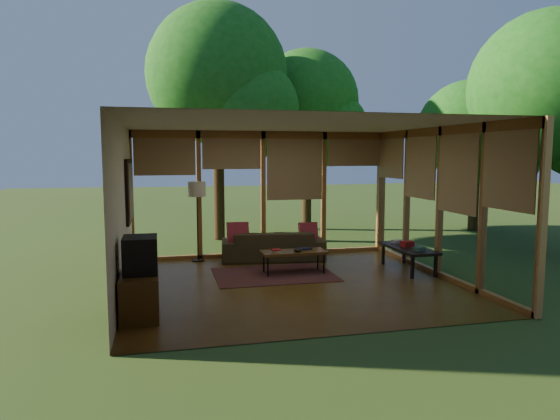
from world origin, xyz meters
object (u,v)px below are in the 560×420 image
object	(u,v)px
sofa	(273,245)
coffee_table	(294,253)
floor_lamp	(197,194)
side_console	(408,249)
media_cabinet	(140,294)
television	(140,255)

from	to	relation	value
sofa	coffee_table	world-z (taller)	sofa
coffee_table	sofa	bearing A→B (deg)	94.97
floor_lamp	side_console	xyz separation A→B (m)	(3.84, -1.79, -1.00)
media_cabinet	floor_lamp	xyz separation A→B (m)	(1.03, 3.41, 1.11)
media_cabinet	side_console	distance (m)	5.13
floor_lamp	side_console	distance (m)	4.35
coffee_table	side_console	bearing A→B (deg)	-7.02
floor_lamp	side_console	size ratio (longest dim) A/B	1.18
floor_lamp	side_console	bearing A→B (deg)	-24.97
media_cabinet	side_console	world-z (taller)	media_cabinet
sofa	coffee_table	size ratio (longest dim) A/B	1.77
television	media_cabinet	bearing A→B (deg)	180.00
sofa	media_cabinet	size ratio (longest dim) A/B	2.13
coffee_table	side_console	distance (m)	2.20
floor_lamp	side_console	world-z (taller)	floor_lamp
sofa	side_console	bearing A→B (deg)	153.78
coffee_table	media_cabinet	bearing A→B (deg)	-144.83
sofa	media_cabinet	world-z (taller)	sofa
television	coffee_table	world-z (taller)	television
floor_lamp	sofa	bearing A→B (deg)	-9.52
floor_lamp	coffee_table	distance (m)	2.46
media_cabinet	floor_lamp	distance (m)	3.73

